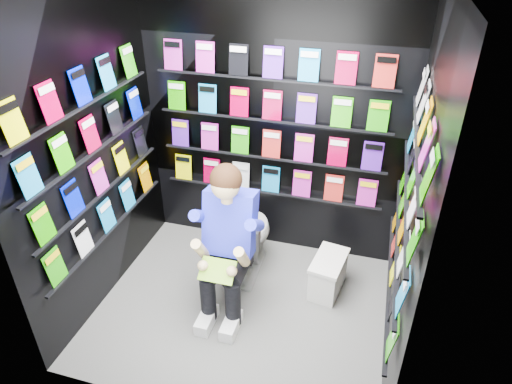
# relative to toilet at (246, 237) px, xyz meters

# --- Properties ---
(floor) EXTENTS (2.40, 2.40, 0.00)m
(floor) POSITION_rel_toilet_xyz_m (0.11, -0.51, -0.37)
(floor) COLOR #60605D
(floor) RESTS_ON ground
(wall_back) EXTENTS (2.40, 0.04, 2.60)m
(wall_back) POSITION_rel_toilet_xyz_m (0.11, 0.49, 0.93)
(wall_back) COLOR black
(wall_back) RESTS_ON floor
(wall_front) EXTENTS (2.40, 0.04, 2.60)m
(wall_front) POSITION_rel_toilet_xyz_m (0.11, -1.51, 0.93)
(wall_front) COLOR black
(wall_front) RESTS_ON floor
(wall_left) EXTENTS (0.04, 2.00, 2.60)m
(wall_left) POSITION_rel_toilet_xyz_m (-1.09, -0.51, 0.93)
(wall_left) COLOR black
(wall_left) RESTS_ON floor
(wall_right) EXTENTS (0.04, 2.00, 2.60)m
(wall_right) POSITION_rel_toilet_xyz_m (1.31, -0.51, 0.93)
(wall_right) COLOR black
(wall_right) RESTS_ON floor
(comics_back) EXTENTS (2.10, 0.06, 1.37)m
(comics_back) POSITION_rel_toilet_xyz_m (0.11, 0.46, 0.94)
(comics_back) COLOR red
(comics_back) RESTS_ON wall_back
(comics_left) EXTENTS (0.06, 1.70, 1.37)m
(comics_left) POSITION_rel_toilet_xyz_m (-1.06, -0.51, 0.94)
(comics_left) COLOR red
(comics_left) RESTS_ON wall_left
(comics_right) EXTENTS (0.06, 1.70, 1.37)m
(comics_right) POSITION_rel_toilet_xyz_m (1.28, -0.51, 0.94)
(comics_right) COLOR red
(comics_right) RESTS_ON wall_right
(toilet) EXTENTS (0.43, 0.76, 0.73)m
(toilet) POSITION_rel_toilet_xyz_m (0.00, 0.00, 0.00)
(toilet) COLOR white
(toilet) RESTS_ON floor
(longbox) EXTENTS (0.30, 0.46, 0.32)m
(longbox) POSITION_rel_toilet_xyz_m (0.78, -0.07, -0.21)
(longbox) COLOR silver
(longbox) RESTS_ON floor
(longbox_lid) EXTENTS (0.32, 0.48, 0.03)m
(longbox_lid) POSITION_rel_toilet_xyz_m (0.78, -0.07, -0.03)
(longbox_lid) COLOR silver
(longbox_lid) RESTS_ON longbox
(reader) EXTENTS (0.57, 0.82, 1.49)m
(reader) POSITION_rel_toilet_xyz_m (0.00, -0.38, 0.42)
(reader) COLOR #171DC6
(reader) RESTS_ON toilet
(held_comic) EXTENTS (0.28, 0.17, 0.12)m
(held_comic) POSITION_rel_toilet_xyz_m (0.00, -0.73, 0.21)
(held_comic) COLOR green
(held_comic) RESTS_ON reader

